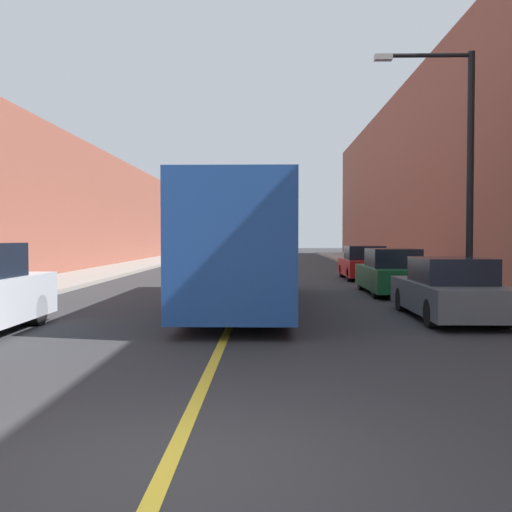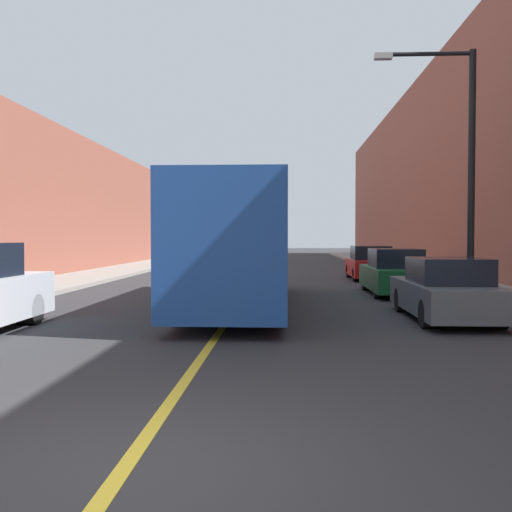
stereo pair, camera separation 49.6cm
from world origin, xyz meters
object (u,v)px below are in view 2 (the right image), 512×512
(bus, at_px, (242,244))
(car_right_far, at_px, (370,264))
(car_right_mid, at_px, (394,274))
(street_lamp_right, at_px, (462,156))
(car_right_near, at_px, (446,292))

(bus, relative_size, car_right_far, 2.60)
(bus, xyz_separation_m, car_right_mid, (4.88, 3.76, -1.05))
(bus, bearing_deg, car_right_mid, 37.57)
(bus, distance_m, street_lamp_right, 6.67)
(car_right_near, height_order, car_right_mid, car_right_mid)
(car_right_far, distance_m, street_lamp_right, 10.89)
(bus, height_order, car_right_near, bus)
(bus, bearing_deg, car_right_far, 64.93)
(car_right_near, bearing_deg, car_right_mid, 90.81)
(car_right_far, bearing_deg, street_lamp_right, -83.75)
(car_right_near, xyz_separation_m, street_lamp_right, (1.20, 3.02, 3.56))
(car_right_far, relative_size, street_lamp_right, 0.63)
(car_right_near, relative_size, car_right_far, 1.05)
(street_lamp_right, bearing_deg, bus, -174.91)
(street_lamp_right, bearing_deg, car_right_mid, 111.85)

